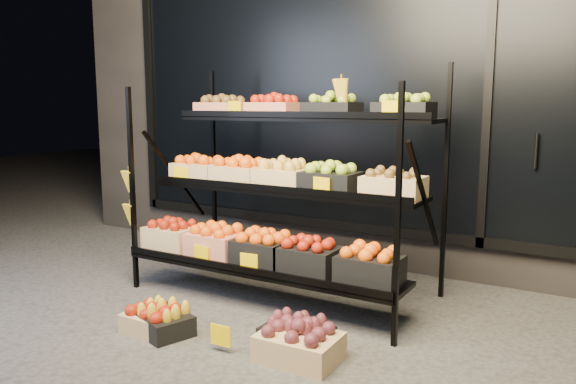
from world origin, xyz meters
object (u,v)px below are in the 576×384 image
Objects in this scene: display_rack at (278,188)px; floor_crate_left at (154,319)px; floor_crate_midright at (299,343)px; floor_crate_midleft at (163,319)px.

display_rack is 1.24m from floor_crate_left.
floor_crate_left is 0.81× the size of floor_crate_midright.
floor_crate_midright reaches higher than floor_crate_midleft.
floor_crate_midright reaches higher than floor_crate_left.
floor_crate_left is at bearing -142.89° from floor_crate_midleft.
floor_crate_midright is at bearing 8.31° from floor_crate_left.
floor_crate_left is 0.95m from floor_crate_midright.
floor_crate_left is at bearing -173.58° from floor_crate_midright.
floor_crate_midright is (0.95, 0.13, 0.01)m from floor_crate_left.
floor_crate_midleft is at bearing 19.13° from floor_crate_left.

